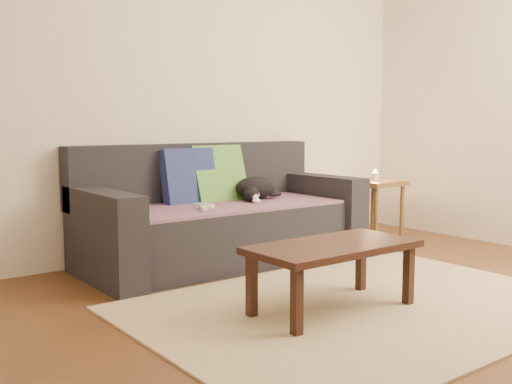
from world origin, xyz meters
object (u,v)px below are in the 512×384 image
Objects in this scene: sofa at (220,220)px; wii_remote_b at (203,208)px; cat at (255,188)px; side_table at (375,191)px; wii_remote_a at (205,206)px; coffee_table at (333,252)px.

wii_remote_b is (-0.31, -0.26, 0.15)m from sofa.
sofa is 0.39m from cat.
cat is 2.73× the size of wii_remote_b.
cat is 1.22m from side_table.
cat is 0.60m from wii_remote_a.
wii_remote_a is 0.16× the size of coffee_table.
wii_remote_a is (-0.24, -0.17, 0.15)m from sofa.
coffee_table is (0.12, -1.12, -0.12)m from wii_remote_b.
sofa reaches higher than wii_remote_a.
coffee_table is (-0.52, -1.38, -0.19)m from cat.
sofa is 14.00× the size of wii_remote_a.
sofa is 0.43m from wii_remote_b.
side_table is (1.21, -0.14, -0.09)m from cat.
cat reaches higher than coffee_table.
wii_remote_b is 0.16× the size of coffee_table.
wii_remote_b is at bearing 124.58° from wii_remote_a.
sofa is 3.97× the size of side_table.
sofa reaches higher than wii_remote_b.
wii_remote_a is at bearing -13.33° from wii_remote_b.
cat reaches higher than wii_remote_b.
sofa is at bearing 174.61° from side_table.
side_table is at bearing -63.57° from wii_remote_b.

